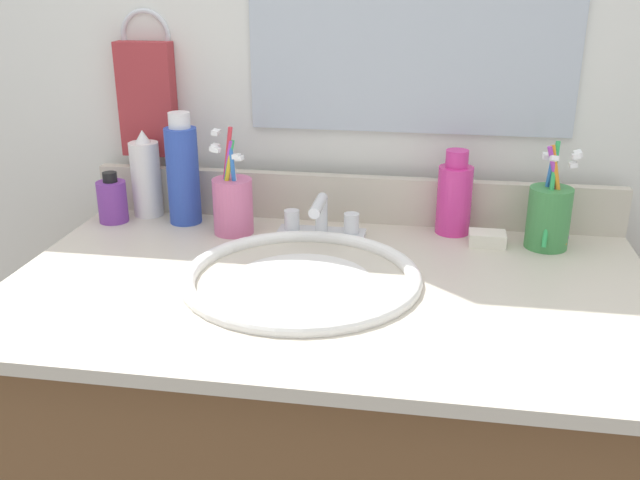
{
  "coord_description": "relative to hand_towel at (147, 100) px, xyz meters",
  "views": [
    {
      "loc": [
        0.15,
        -1.01,
        1.19
      ],
      "look_at": [
        -0.01,
        0.0,
        0.8
      ],
      "focal_mm": 39.94,
      "sensor_mm": 36.0,
      "label": 1
    }
  ],
  "objects": [
    {
      "name": "vanity_cabinet",
      "position": [
        0.41,
        -0.32,
        -0.59
      ],
      "size": [
        0.97,
        0.56,
        0.71
      ],
      "primitive_type": "cube",
      "color": "brown",
      "rests_on": "ground_plane"
    },
    {
      "name": "countertop",
      "position": [
        0.41,
        -0.32,
        -0.23
      ],
      "size": [
        1.02,
        0.61,
        0.02
      ],
      "primitive_type": "cube",
      "color": "beige",
      "rests_on": "vanity_cabinet"
    },
    {
      "name": "backsplash",
      "position": [
        0.41,
        -0.02,
        -0.17
      ],
      "size": [
        1.02,
        0.02,
        0.09
      ],
      "primitive_type": "cube",
      "color": "beige",
      "rests_on": "countertop"
    },
    {
      "name": "back_wall",
      "position": [
        0.41,
        0.04,
        -0.3
      ],
      "size": [
        2.12,
        0.04,
        1.3
      ],
      "primitive_type": "cube",
      "color": "silver",
      "rests_on": "ground_plane"
    },
    {
      "name": "towel_ring",
      "position": [
        0.0,
        0.02,
        0.12
      ],
      "size": [
        0.1,
        0.01,
        0.1
      ],
      "primitive_type": "torus",
      "rotation": [
        1.57,
        0.0,
        0.0
      ],
      "color": "silver"
    },
    {
      "name": "hand_towel",
      "position": [
        0.0,
        0.0,
        0.0
      ],
      "size": [
        0.11,
        0.04,
        0.22
      ],
      "primitive_type": "cube",
      "color": "#A53338"
    },
    {
      "name": "sink_basin",
      "position": [
        0.37,
        -0.32,
        -0.25
      ],
      "size": [
        0.38,
        0.38,
        0.11
      ],
      "color": "white",
      "rests_on": "countertop"
    },
    {
      "name": "faucet",
      "position": [
        0.37,
        -0.13,
        -0.19
      ],
      "size": [
        0.16,
        0.1,
        0.08
      ],
      "color": "silver",
      "rests_on": "countertop"
    },
    {
      "name": "bottle_cream_purple",
      "position": [
        -0.05,
        -0.1,
        -0.18
      ],
      "size": [
        0.06,
        0.06,
        0.1
      ],
      "color": "#7A3899",
      "rests_on": "countertop"
    },
    {
      "name": "bottle_lotion_white",
      "position": [
        0.01,
        -0.05,
        -0.14
      ],
      "size": [
        0.06,
        0.06,
        0.17
      ],
      "color": "white",
      "rests_on": "countertop"
    },
    {
      "name": "bottle_soap_pink",
      "position": [
        0.6,
        -0.06,
        -0.15
      ],
      "size": [
        0.06,
        0.06,
        0.16
      ],
      "color": "#D8338C",
      "rests_on": "countertop"
    },
    {
      "name": "bottle_shampoo_blue",
      "position": [
        0.09,
        -0.08,
        -0.12
      ],
      "size": [
        0.06,
        0.06,
        0.21
      ],
      "color": "#2D4CB2",
      "rests_on": "countertop"
    },
    {
      "name": "cup_green",
      "position": [
        0.76,
        -0.11,
        -0.16
      ],
      "size": [
        0.08,
        0.09,
        0.19
      ],
      "color": "#3F8C47",
      "rests_on": "countertop"
    },
    {
      "name": "cup_pink",
      "position": [
        0.2,
        -0.12,
        -0.16
      ],
      "size": [
        0.07,
        0.07,
        0.2
      ],
      "color": "#D16693",
      "rests_on": "countertop"
    },
    {
      "name": "soap_bar",
      "position": [
        0.66,
        -0.11,
        -0.21
      ],
      "size": [
        0.06,
        0.04,
        0.02
      ],
      "primitive_type": "cube",
      "color": "white",
      "rests_on": "countertop"
    }
  ]
}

